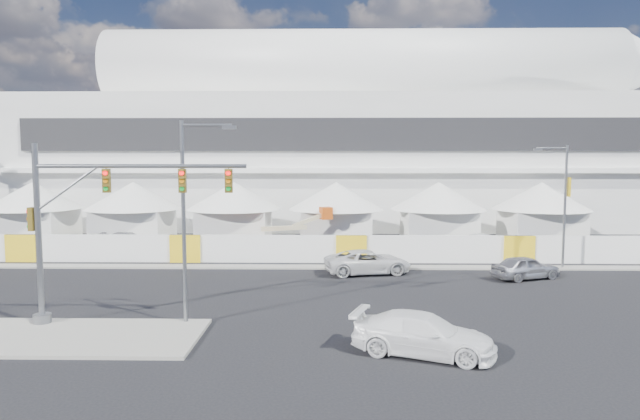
{
  "coord_description": "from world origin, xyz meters",
  "views": [
    {
      "loc": [
        4.47,
        -26.13,
        7.61
      ],
      "look_at": [
        3.83,
        10.0,
        4.24
      ],
      "focal_mm": 32.0,
      "sensor_mm": 36.0,
      "label": 1
    }
  ],
  "objects_px": {
    "sedan_silver": "(526,267)",
    "lot_car_a": "(488,244)",
    "pickup_curb": "(368,262)",
    "pickup_near": "(423,334)",
    "lot_car_b": "(593,246)",
    "lot_car_c": "(129,241)",
    "traffic_mast": "(81,226)",
    "streetlight_curb": "(562,198)",
    "streetlight_median": "(189,208)",
    "boom_lift": "(278,241)"
  },
  "relations": [
    {
      "from": "lot_car_c",
      "to": "streetlight_median",
      "type": "height_order",
      "value": "streetlight_median"
    },
    {
      "from": "pickup_near",
      "to": "lot_car_a",
      "type": "bearing_deg",
      "value": -1.58
    },
    {
      "from": "streetlight_median",
      "to": "lot_car_b",
      "type": "bearing_deg",
      "value": 35.61
    },
    {
      "from": "streetlight_curb",
      "to": "boom_lift",
      "type": "xyz_separation_m",
      "value": [
        -19.78,
        5.88,
        -3.92
      ]
    },
    {
      "from": "sedan_silver",
      "to": "streetlight_curb",
      "type": "height_order",
      "value": "streetlight_curb"
    },
    {
      "from": "streetlight_median",
      "to": "pickup_curb",
      "type": "bearing_deg",
      "value": 52.54
    },
    {
      "from": "lot_car_a",
      "to": "boom_lift",
      "type": "bearing_deg",
      "value": 94.48
    },
    {
      "from": "boom_lift",
      "to": "lot_car_c",
      "type": "bearing_deg",
      "value": 150.58
    },
    {
      "from": "pickup_curb",
      "to": "lot_car_a",
      "type": "height_order",
      "value": "pickup_curb"
    },
    {
      "from": "lot_car_c",
      "to": "traffic_mast",
      "type": "distance_m",
      "value": 22.64
    },
    {
      "from": "sedan_silver",
      "to": "streetlight_curb",
      "type": "relative_size",
      "value": 0.52
    },
    {
      "from": "lot_car_c",
      "to": "traffic_mast",
      "type": "xyz_separation_m",
      "value": [
        5.62,
        -21.59,
        3.87
      ]
    },
    {
      "from": "pickup_curb",
      "to": "streetlight_median",
      "type": "bearing_deg",
      "value": 130.06
    },
    {
      "from": "lot_car_c",
      "to": "lot_car_a",
      "type": "bearing_deg",
      "value": -97.69
    },
    {
      "from": "pickup_curb",
      "to": "lot_car_b",
      "type": "bearing_deg",
      "value": -79.14
    },
    {
      "from": "streetlight_curb",
      "to": "boom_lift",
      "type": "bearing_deg",
      "value": 163.43
    },
    {
      "from": "lot_car_a",
      "to": "lot_car_c",
      "type": "bearing_deg",
      "value": 89.99
    },
    {
      "from": "sedan_silver",
      "to": "lot_car_a",
      "type": "bearing_deg",
      "value": -22.84
    },
    {
      "from": "pickup_near",
      "to": "streetlight_median",
      "type": "height_order",
      "value": "streetlight_median"
    },
    {
      "from": "lot_car_a",
      "to": "streetlight_median",
      "type": "height_order",
      "value": "streetlight_median"
    },
    {
      "from": "streetlight_curb",
      "to": "boom_lift",
      "type": "height_order",
      "value": "streetlight_curb"
    },
    {
      "from": "lot_car_b",
      "to": "boom_lift",
      "type": "xyz_separation_m",
      "value": [
        -24.77,
        -0.08,
        0.29
      ]
    },
    {
      "from": "sedan_silver",
      "to": "lot_car_a",
      "type": "relative_size",
      "value": 0.97
    },
    {
      "from": "lot_car_b",
      "to": "lot_car_c",
      "type": "xyz_separation_m",
      "value": [
        -37.38,
        1.9,
        0.03
      ]
    },
    {
      "from": "sedan_silver",
      "to": "streetlight_curb",
      "type": "bearing_deg",
      "value": -67.05
    },
    {
      "from": "lot_car_c",
      "to": "traffic_mast",
      "type": "relative_size",
      "value": 0.49
    },
    {
      "from": "pickup_near",
      "to": "lot_car_c",
      "type": "distance_m",
      "value": 32.23
    },
    {
      "from": "sedan_silver",
      "to": "pickup_curb",
      "type": "relative_size",
      "value": 0.77
    },
    {
      "from": "pickup_near",
      "to": "lot_car_a",
      "type": "relative_size",
      "value": 1.22
    },
    {
      "from": "pickup_curb",
      "to": "pickup_near",
      "type": "height_order",
      "value": "pickup_near"
    },
    {
      "from": "pickup_curb",
      "to": "traffic_mast",
      "type": "bearing_deg",
      "value": 118.66
    },
    {
      "from": "pickup_near",
      "to": "lot_car_c",
      "type": "height_order",
      "value": "pickup_near"
    },
    {
      "from": "streetlight_median",
      "to": "boom_lift",
      "type": "height_order",
      "value": "streetlight_median"
    },
    {
      "from": "streetlight_median",
      "to": "lot_car_a",
      "type": "bearing_deg",
      "value": 46.26
    },
    {
      "from": "sedan_silver",
      "to": "pickup_curb",
      "type": "distance_m",
      "value": 9.85
    },
    {
      "from": "sedan_silver",
      "to": "lot_car_a",
      "type": "xyz_separation_m",
      "value": [
        0.29,
        9.67,
        -0.0
      ]
    },
    {
      "from": "pickup_near",
      "to": "streetlight_curb",
      "type": "xyz_separation_m",
      "value": [
        12.09,
        17.18,
        4.07
      ]
    },
    {
      "from": "streetlight_median",
      "to": "sedan_silver",
      "type": "bearing_deg",
      "value": 28.38
    },
    {
      "from": "streetlight_median",
      "to": "lot_car_c",
      "type": "bearing_deg",
      "value": 116.03
    },
    {
      "from": "sedan_silver",
      "to": "streetlight_median",
      "type": "height_order",
      "value": "streetlight_median"
    },
    {
      "from": "pickup_curb",
      "to": "streetlight_curb",
      "type": "relative_size",
      "value": 0.67
    },
    {
      "from": "boom_lift",
      "to": "traffic_mast",
      "type": "bearing_deg",
      "value": -130.14
    },
    {
      "from": "pickup_near",
      "to": "streetlight_curb",
      "type": "distance_m",
      "value": 21.4
    },
    {
      "from": "boom_lift",
      "to": "pickup_near",
      "type": "bearing_deg",
      "value": -92.09
    },
    {
      "from": "lot_car_b",
      "to": "streetlight_curb",
      "type": "bearing_deg",
      "value": 120.15
    },
    {
      "from": "lot_car_a",
      "to": "traffic_mast",
      "type": "distance_m",
      "value": 31.18
    },
    {
      "from": "sedan_silver",
      "to": "traffic_mast",
      "type": "bearing_deg",
      "value": 92.9
    },
    {
      "from": "pickup_curb",
      "to": "lot_car_c",
      "type": "bearing_deg",
      "value": 50.55
    },
    {
      "from": "sedan_silver",
      "to": "pickup_near",
      "type": "distance_m",
      "value": 16.28
    },
    {
      "from": "lot_car_a",
      "to": "streetlight_curb",
      "type": "relative_size",
      "value": 0.54
    }
  ]
}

